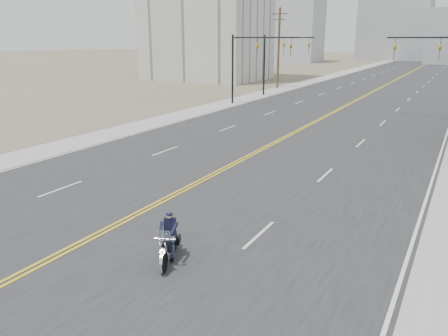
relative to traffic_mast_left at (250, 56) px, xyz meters
name	(u,v)px	position (x,y,z in m)	size (l,w,h in m)	color
ground_plane	(70,249)	(8.98, -32.00, -4.94)	(400.00, 400.00, 0.00)	#776D56
road	(397,79)	(8.98, 38.00, -4.93)	(20.00, 200.00, 0.01)	#303033
sidewalk_left	(329,76)	(-2.52, 38.00, -4.93)	(3.00, 200.00, 0.01)	#A5A5A0
traffic_mast_left	(250,56)	(0.00, 0.00, 0.00)	(7.10, 0.26, 7.00)	black
traffic_mast_far	(278,54)	(-0.33, 8.00, -0.06)	(6.10, 0.26, 7.00)	black
utility_pole_left	(279,47)	(-3.52, 16.00, 0.54)	(2.20, 0.30, 10.50)	brown
haze_bldg_a	(296,22)	(-26.02, 83.00, 6.06)	(14.00, 12.00, 22.00)	#B7BCC6
haze_bldg_d	(396,16)	(-3.02, 108.00, 8.06)	(20.00, 15.00, 26.00)	#ADB2B7
haze_bldg_f	(268,33)	(-41.02, 98.00, 3.06)	(12.00, 12.00, 16.00)	#ADB2B7
motorcyclist	(168,239)	(12.28, -31.02, -4.18)	(0.83, 1.94, 1.52)	black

